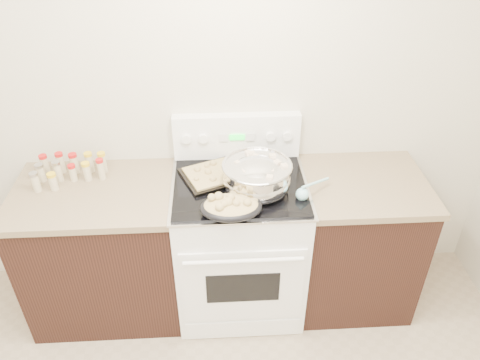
{
  "coord_description": "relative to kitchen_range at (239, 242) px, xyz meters",
  "views": [
    {
      "loc": [
        0.23,
        -0.74,
        2.48
      ],
      "look_at": [
        0.35,
        1.37,
        1.0
      ],
      "focal_mm": 35.0,
      "sensor_mm": 36.0,
      "label": 1
    }
  ],
  "objects": [
    {
      "name": "room_shell",
      "position": [
        -0.35,
        -1.42,
        1.21
      ],
      "size": [
        4.1,
        3.6,
        2.75
      ],
      "color": "beige",
      "rests_on": "ground"
    },
    {
      "name": "counter_left",
      "position": [
        -0.83,
        0.01,
        -0.03
      ],
      "size": [
        0.93,
        0.67,
        0.92
      ],
      "color": "black",
      "rests_on": "ground"
    },
    {
      "name": "counter_right",
      "position": [
        0.73,
        0.01,
        -0.03
      ],
      "size": [
        0.73,
        0.67,
        0.92
      ],
      "color": "black",
      "rests_on": "ground"
    },
    {
      "name": "kitchen_range",
      "position": [
        0.0,
        0.0,
        0.0
      ],
      "size": [
        0.78,
        0.73,
        1.22
      ],
      "color": "white",
      "rests_on": "ground"
    },
    {
      "name": "mixing_bowl",
      "position": [
        0.09,
        -0.08,
        0.54
      ],
      "size": [
        0.49,
        0.49,
        0.22
      ],
      "color": "silver",
      "rests_on": "kitchen_range"
    },
    {
      "name": "roasting_pan",
      "position": [
        -0.06,
        -0.28,
        0.5
      ],
      "size": [
        0.32,
        0.23,
        0.11
      ],
      "color": "black",
      "rests_on": "kitchen_range"
    },
    {
      "name": "baking_sheet",
      "position": [
        -0.11,
        0.08,
        0.47
      ],
      "size": [
        0.49,
        0.43,
        0.06
      ],
      "color": "black",
      "rests_on": "kitchen_range"
    },
    {
      "name": "wooden_spoon",
      "position": [
        0.03,
        -0.03,
        0.46
      ],
      "size": [
        0.04,
        0.28,
        0.04
      ],
      "color": "#A2834A",
      "rests_on": "kitchen_range"
    },
    {
      "name": "blue_ladle",
      "position": [
        0.34,
        -0.16,
        0.48
      ],
      "size": [
        0.21,
        0.19,
        0.09
      ],
      "color": "#8BC9D0",
      "rests_on": "kitchen_range"
    },
    {
      "name": "spice_jars",
      "position": [
        -0.98,
        0.14,
        0.49
      ],
      "size": [
        0.39,
        0.23,
        0.13
      ],
      "color": "#BFB28C",
      "rests_on": "counter_left"
    }
  ]
}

